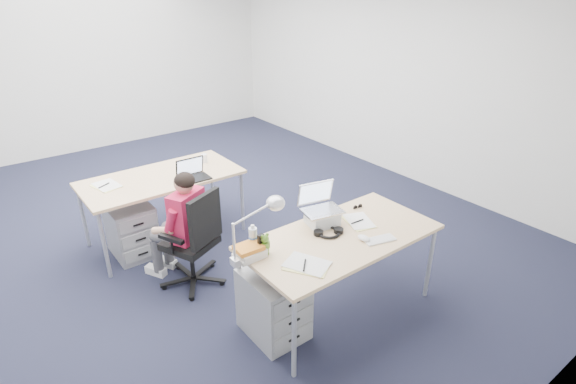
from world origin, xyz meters
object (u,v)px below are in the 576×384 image
(dark_laptop, at_px, (194,169))
(far_cup, at_px, (204,158))
(sunglasses, at_px, (358,207))
(water_bottle, at_px, (253,237))
(can_koozie, at_px, (328,221))
(book_stack, at_px, (250,252))
(silver_laptop, at_px, (323,206))
(drawer_pedestal_far, at_px, (131,229))
(desk_lamp, at_px, (251,231))
(headphones, at_px, (329,232))
(office_chair, at_px, (194,258))
(desk_far, at_px, (162,181))
(wireless_keyboard, at_px, (380,240))
(cordless_phone, at_px, (261,244))
(seated_person, at_px, (178,226))
(computer_mouse, at_px, (364,238))
(desk_near, at_px, (341,240))
(drawer_pedestal_near, at_px, (274,304))
(bear_figurine, at_px, (265,244))

(dark_laptop, height_order, far_cup, dark_laptop)
(sunglasses, bearing_deg, water_bottle, -172.77)
(can_koozie, height_order, book_stack, can_koozie)
(far_cup, bearing_deg, silver_laptop, -86.51)
(drawer_pedestal_far, relative_size, desk_lamp, 1.19)
(headphones, bearing_deg, office_chair, 151.09)
(desk_far, height_order, book_stack, book_stack)
(office_chair, distance_m, silver_laptop, 1.32)
(sunglasses, bearing_deg, silver_laptop, -169.38)
(can_koozie, bearing_deg, wireless_keyboard, -66.88)
(drawer_pedestal_far, distance_m, water_bottle, 1.81)
(wireless_keyboard, bearing_deg, cordless_phone, 170.08)
(silver_laptop, relative_size, can_koozie, 3.24)
(seated_person, xyz_separation_m, computer_mouse, (0.94, -1.38, 0.19))
(wireless_keyboard, relative_size, cordless_phone, 1.50)
(computer_mouse, height_order, far_cup, far_cup)
(computer_mouse, bearing_deg, desk_near, 114.67)
(drawer_pedestal_near, xyz_separation_m, sunglasses, (1.05, 0.16, 0.47))
(bear_figurine, bearing_deg, seated_person, 117.79)
(office_chair, height_order, dark_laptop, office_chair)
(desk_near, relative_size, sunglasses, 16.42)
(can_koozie, xyz_separation_m, book_stack, (-0.76, 0.01, -0.00))
(headphones, xyz_separation_m, bear_figurine, (-0.57, 0.07, 0.06))
(computer_mouse, xyz_separation_m, water_bottle, (-0.75, 0.42, 0.08))
(seated_person, height_order, computer_mouse, seated_person)
(water_bottle, distance_m, dark_laptop, 1.49)
(seated_person, height_order, headphones, seated_person)
(drawer_pedestal_near, height_order, computer_mouse, computer_mouse)
(can_koozie, height_order, dark_laptop, dark_laptop)
(desk_near, xyz_separation_m, office_chair, (-0.80, 1.08, -0.41))
(desk_near, distance_m, cordless_phone, 0.69)
(silver_laptop, height_order, bear_figurine, silver_laptop)
(wireless_keyboard, distance_m, cordless_phone, 0.94)
(silver_laptop, distance_m, computer_mouse, 0.43)
(seated_person, distance_m, drawer_pedestal_near, 1.18)
(seated_person, distance_m, drawer_pedestal_far, 0.79)
(water_bottle, xyz_separation_m, desk_lamp, (-0.08, -0.10, 0.13))
(wireless_keyboard, bearing_deg, headphones, 143.96)
(book_stack, bearing_deg, desk_far, 87.29)
(office_chair, height_order, sunglasses, office_chair)
(drawer_pedestal_far, height_order, far_cup, far_cup)
(water_bottle, bearing_deg, desk_lamp, -129.18)
(water_bottle, distance_m, far_cup, 1.91)
(drawer_pedestal_near, xyz_separation_m, book_stack, (-0.15, 0.08, 0.50))
(water_bottle, relative_size, book_stack, 0.97)
(drawer_pedestal_far, bearing_deg, water_bottle, -76.43)
(wireless_keyboard, height_order, water_bottle, water_bottle)
(desk_far, xyz_separation_m, desk_lamp, (-0.09, -1.84, 0.28))
(headphones, xyz_separation_m, book_stack, (-0.69, 0.10, 0.03))
(water_bottle, bearing_deg, wireless_keyboard, -29.97)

